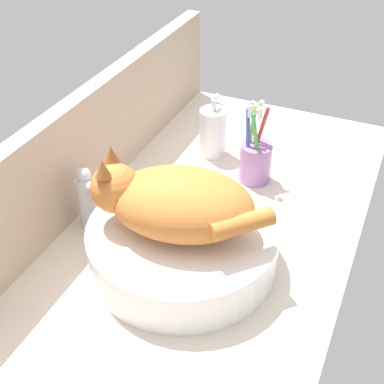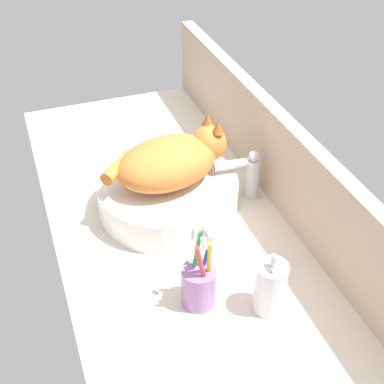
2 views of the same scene
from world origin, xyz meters
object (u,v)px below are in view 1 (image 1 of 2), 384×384
object	(u,v)px
soap_dispenser	(213,132)
toothbrush_cup	(255,160)
sink_basin	(183,246)
cat	(175,202)
faucet	(90,199)

from	to	relation	value
soap_dispenser	toothbrush_cup	size ratio (longest dim) A/B	0.80
toothbrush_cup	soap_dispenser	bearing A→B (deg)	63.30
sink_basin	cat	xyz separation A→B (cm)	(-0.36, 1.32, 9.86)
sink_basin	soap_dispenser	distance (cm)	38.38
cat	faucet	bearing A→B (deg)	83.77
soap_dispenser	sink_basin	bearing A→B (deg)	-166.05
sink_basin	soap_dispenser	size ratio (longest dim) A/B	2.31
cat	toothbrush_cup	size ratio (longest dim) A/B	1.72
cat	faucet	distance (cm)	20.45
sink_basin	cat	distance (cm)	9.95
faucet	soap_dispenser	size ratio (longest dim) A/B	0.91
sink_basin	cat	size ratio (longest dim) A/B	1.07
cat	toothbrush_cup	xyz separation A→B (cm)	(31.25, -4.64, -8.78)
cat	toothbrush_cup	world-z (taller)	cat
toothbrush_cup	sink_basin	bearing A→B (deg)	173.87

